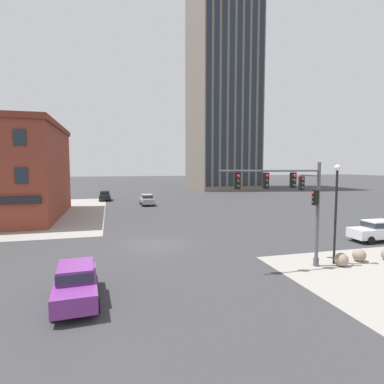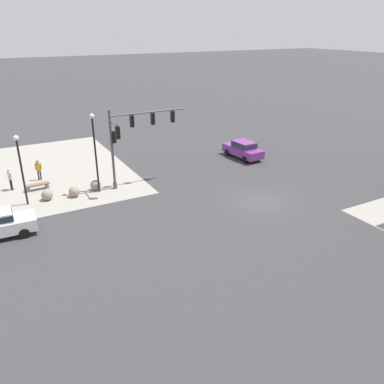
{
  "view_description": "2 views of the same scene",
  "coord_description": "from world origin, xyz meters",
  "px_view_note": "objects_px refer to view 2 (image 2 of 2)",
  "views": [
    {
      "loc": [
        -3.32,
        -23.38,
        6.07
      ],
      "look_at": [
        4.27,
        5.15,
        3.56
      ],
      "focal_mm": 29.03,
      "sensor_mm": 36.0,
      "label": 1
    },
    {
      "loc": [
        17.16,
        20.73,
        11.99
      ],
      "look_at": [
        7.0,
        2.16,
        2.97
      ],
      "focal_mm": 36.56,
      "sensor_mm": 36.0,
      "label": 2
    }
  ],
  "objects_px": {
    "bench_near_signal": "(37,186)",
    "street_lamp_corner_near": "(95,145)",
    "bollard_sphere_curb_b": "(74,192)",
    "pedestrian_walking_east": "(10,178)",
    "traffic_signal_main": "(130,135)",
    "car_main_northbound_near": "(243,149)",
    "pedestrian_with_bag": "(38,169)",
    "street_lamp_mid_sidewalk": "(20,162)",
    "bollard_sphere_curb_a": "(96,185)",
    "bollard_sphere_curb_c": "(47,195)"
  },
  "relations": [
    {
      "from": "bollard_sphere_curb_c",
      "to": "car_main_northbound_near",
      "type": "relative_size",
      "value": 0.18
    },
    {
      "from": "bollard_sphere_curb_b",
      "to": "street_lamp_corner_near",
      "type": "relative_size",
      "value": 0.13
    },
    {
      "from": "bollard_sphere_curb_b",
      "to": "street_lamp_mid_sidewalk",
      "type": "relative_size",
      "value": 0.16
    },
    {
      "from": "bollard_sphere_curb_c",
      "to": "street_lamp_mid_sidewalk",
      "type": "bearing_deg",
      "value": 4.05
    },
    {
      "from": "bollard_sphere_curb_b",
      "to": "pedestrian_with_bag",
      "type": "relative_size",
      "value": 0.46
    },
    {
      "from": "street_lamp_corner_near",
      "to": "bollard_sphere_curb_a",
      "type": "bearing_deg",
      "value": -73.72
    },
    {
      "from": "traffic_signal_main",
      "to": "bollard_sphere_curb_b",
      "type": "distance_m",
      "value": 6.05
    },
    {
      "from": "pedestrian_with_bag",
      "to": "street_lamp_mid_sidewalk",
      "type": "xyz_separation_m",
      "value": [
        1.61,
        4.7,
        2.24
      ]
    },
    {
      "from": "traffic_signal_main",
      "to": "bollard_sphere_curb_a",
      "type": "relative_size",
      "value": 7.92
    },
    {
      "from": "bollard_sphere_curb_b",
      "to": "street_lamp_mid_sidewalk",
      "type": "distance_m",
      "value": 4.39
    },
    {
      "from": "bollard_sphere_curb_c",
      "to": "pedestrian_with_bag",
      "type": "xyz_separation_m",
      "value": [
        -0.2,
        -4.6,
        0.6
      ]
    },
    {
      "from": "bollard_sphere_curb_b",
      "to": "traffic_signal_main",
      "type": "bearing_deg",
      "value": 178.85
    },
    {
      "from": "traffic_signal_main",
      "to": "bollard_sphere_curb_c",
      "type": "height_order",
      "value": "traffic_signal_main"
    },
    {
      "from": "bench_near_signal",
      "to": "car_main_northbound_near",
      "type": "xyz_separation_m",
      "value": [
        -19.03,
        1.13,
        0.59
      ]
    },
    {
      "from": "bollard_sphere_curb_c",
      "to": "car_main_northbound_near",
      "type": "bearing_deg",
      "value": -176.03
    },
    {
      "from": "traffic_signal_main",
      "to": "street_lamp_corner_near",
      "type": "xyz_separation_m",
      "value": [
        2.75,
        -0.13,
        -0.46
      ]
    },
    {
      "from": "bollard_sphere_curb_b",
      "to": "pedestrian_walking_east",
      "type": "xyz_separation_m",
      "value": [
        4.05,
        -3.74,
        0.62
      ]
    },
    {
      "from": "pedestrian_with_bag",
      "to": "car_main_northbound_near",
      "type": "relative_size",
      "value": 0.39
    },
    {
      "from": "bollard_sphere_curb_c",
      "to": "car_main_northbound_near",
      "type": "xyz_separation_m",
      "value": [
        -18.72,
        -1.3,
        0.51
      ]
    },
    {
      "from": "traffic_signal_main",
      "to": "car_main_northbound_near",
      "type": "xyz_separation_m",
      "value": [
        -12.12,
        -1.72,
        -3.32
      ]
    },
    {
      "from": "bollard_sphere_curb_a",
      "to": "bollard_sphere_curb_b",
      "type": "xyz_separation_m",
      "value": [
        1.78,
        0.51,
        0.0
      ]
    },
    {
      "from": "pedestrian_walking_east",
      "to": "pedestrian_with_bag",
      "type": "height_order",
      "value": "pedestrian_walking_east"
    },
    {
      "from": "bench_near_signal",
      "to": "street_lamp_corner_near",
      "type": "bearing_deg",
      "value": 146.89
    },
    {
      "from": "traffic_signal_main",
      "to": "pedestrian_walking_east",
      "type": "distance_m",
      "value": 10.05
    },
    {
      "from": "bollard_sphere_curb_a",
      "to": "car_main_northbound_near",
      "type": "relative_size",
      "value": 0.18
    },
    {
      "from": "street_lamp_mid_sidewalk",
      "to": "car_main_northbound_near",
      "type": "relative_size",
      "value": 1.14
    },
    {
      "from": "pedestrian_with_bag",
      "to": "street_lamp_corner_near",
      "type": "height_order",
      "value": "street_lamp_corner_near"
    },
    {
      "from": "bollard_sphere_curb_a",
      "to": "street_lamp_mid_sidewalk",
      "type": "height_order",
      "value": "street_lamp_mid_sidewalk"
    },
    {
      "from": "street_lamp_mid_sidewalk",
      "to": "pedestrian_with_bag",
      "type": "bearing_deg",
      "value": -108.87
    },
    {
      "from": "bollard_sphere_curb_b",
      "to": "street_lamp_corner_near",
      "type": "height_order",
      "value": "street_lamp_corner_near"
    },
    {
      "from": "bollard_sphere_curb_b",
      "to": "street_lamp_corner_near",
      "type": "xyz_separation_m",
      "value": [
        -1.92,
        -0.04,
        3.38
      ]
    },
    {
      "from": "pedestrian_with_bag",
      "to": "street_lamp_corner_near",
      "type": "relative_size",
      "value": 0.28
    },
    {
      "from": "bench_near_signal",
      "to": "pedestrian_walking_east",
      "type": "relative_size",
      "value": 1.03
    },
    {
      "from": "traffic_signal_main",
      "to": "pedestrian_with_bag",
      "type": "xyz_separation_m",
      "value": [
        6.4,
        -5.02,
        -3.24
      ]
    },
    {
      "from": "bollard_sphere_curb_b",
      "to": "street_lamp_mid_sidewalk",
      "type": "height_order",
      "value": "street_lamp_mid_sidewalk"
    },
    {
      "from": "bollard_sphere_curb_c",
      "to": "street_lamp_mid_sidewalk",
      "type": "relative_size",
      "value": 0.16
    },
    {
      "from": "bench_near_signal",
      "to": "street_lamp_corner_near",
      "type": "height_order",
      "value": "street_lamp_corner_near"
    },
    {
      "from": "traffic_signal_main",
      "to": "bollard_sphere_curb_a",
      "type": "distance_m",
      "value": 4.84
    },
    {
      "from": "pedestrian_walking_east",
      "to": "street_lamp_corner_near",
      "type": "relative_size",
      "value": 0.29
    },
    {
      "from": "bollard_sphere_curb_b",
      "to": "pedestrian_walking_east",
      "type": "distance_m",
      "value": 5.54
    },
    {
      "from": "bollard_sphere_curb_a",
      "to": "bollard_sphere_curb_c",
      "type": "xyz_separation_m",
      "value": [
        3.71,
        0.18,
        0.0
      ]
    },
    {
      "from": "pedestrian_walking_east",
      "to": "pedestrian_with_bag",
      "type": "xyz_separation_m",
      "value": [
        -2.31,
        -1.19,
        -0.01
      ]
    },
    {
      "from": "bollard_sphere_curb_b",
      "to": "car_main_northbound_near",
      "type": "relative_size",
      "value": 0.18
    },
    {
      "from": "bollard_sphere_curb_b",
      "to": "bollard_sphere_curb_c",
      "type": "relative_size",
      "value": 1.0
    },
    {
      "from": "bench_near_signal",
      "to": "car_main_northbound_near",
      "type": "distance_m",
      "value": 19.08
    },
    {
      "from": "traffic_signal_main",
      "to": "street_lamp_corner_near",
      "type": "bearing_deg",
      "value": -2.72
    },
    {
      "from": "bollard_sphere_curb_a",
      "to": "bench_near_signal",
      "type": "height_order",
      "value": "bollard_sphere_curb_a"
    },
    {
      "from": "bollard_sphere_curb_a",
      "to": "pedestrian_with_bag",
      "type": "bearing_deg",
      "value": -51.47
    },
    {
      "from": "traffic_signal_main",
      "to": "pedestrian_with_bag",
      "type": "relative_size",
      "value": 3.67
    },
    {
      "from": "bollard_sphere_curb_a",
      "to": "bollard_sphere_curb_b",
      "type": "height_order",
      "value": "same"
    }
  ]
}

